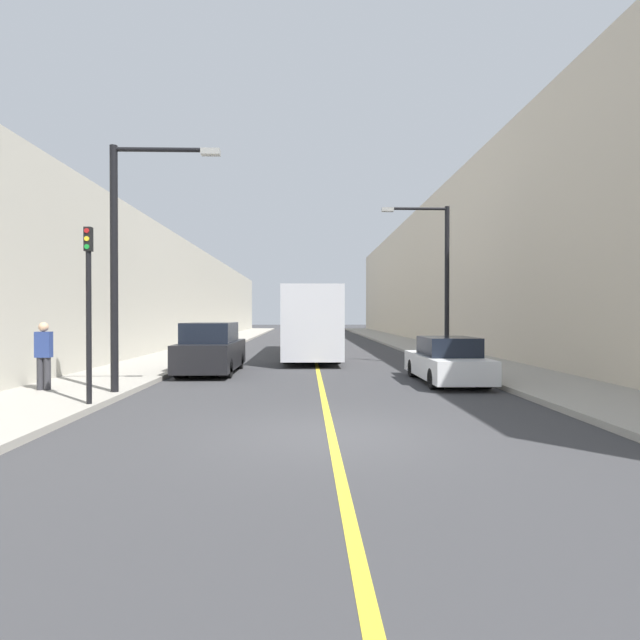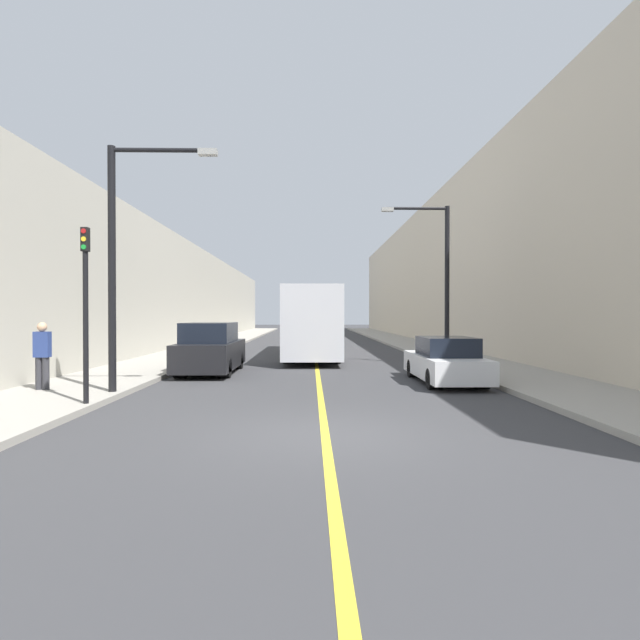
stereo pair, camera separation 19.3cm
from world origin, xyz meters
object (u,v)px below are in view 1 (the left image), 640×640
street_lamp_left (126,248)px  pedestrian (44,355)px  traffic_light (89,308)px  parked_suv_left (211,350)px  street_lamp_right (440,272)px  bus (311,321)px  car_right_near (447,362)px

street_lamp_left → pedestrian: size_ratio=3.54×
street_lamp_left → traffic_light: (-0.20, -1.78, -1.60)m
parked_suv_left → street_lamp_right: (9.25, 2.33, 3.15)m
bus → car_right_near: size_ratio=2.78×
parked_suv_left → traffic_light: traffic_light is taller
street_lamp_right → pedestrian: size_ratio=3.61×
car_right_near → pedestrian: size_ratio=2.51×
street_lamp_left → street_lamp_right: (10.47, 7.73, 0.07)m
bus → street_lamp_left: size_ratio=1.97×
street_lamp_left → street_lamp_right: bearing=36.5°
car_right_near → street_lamp_left: size_ratio=0.71×
street_lamp_left → street_lamp_right: 13.01m
parked_suv_left → car_right_near: bearing=-19.2°
bus → traffic_light: (-5.23, -14.80, 0.52)m
street_lamp_right → pedestrian: bearing=-150.2°
car_right_near → traffic_light: 10.60m
street_lamp_left → bus: bearing=68.9°
pedestrian → street_lamp_right: bearing=29.8°
parked_suv_left → car_right_near: (8.08, -2.81, -0.21)m
parked_suv_left → pedestrian: pedestrian is taller
pedestrian → parked_suv_left: bearing=54.6°
car_right_near → street_lamp_right: size_ratio=0.69×
parked_suv_left → traffic_light: size_ratio=1.20×
parked_suv_left → traffic_light: 7.47m
street_lamp_left → pedestrian: (-2.35, 0.39, -2.85)m
bus → parked_suv_left: bus is taller
bus → parked_suv_left: (-3.81, -7.61, -0.96)m
parked_suv_left → traffic_light: (-1.42, -7.19, 1.48)m
bus → street_lamp_right: 7.89m
bus → street_lamp_left: (-5.03, -13.01, 2.12)m
parked_suv_left → pedestrian: (-3.57, -5.02, 0.22)m
traffic_light → car_right_near: bearing=24.7°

